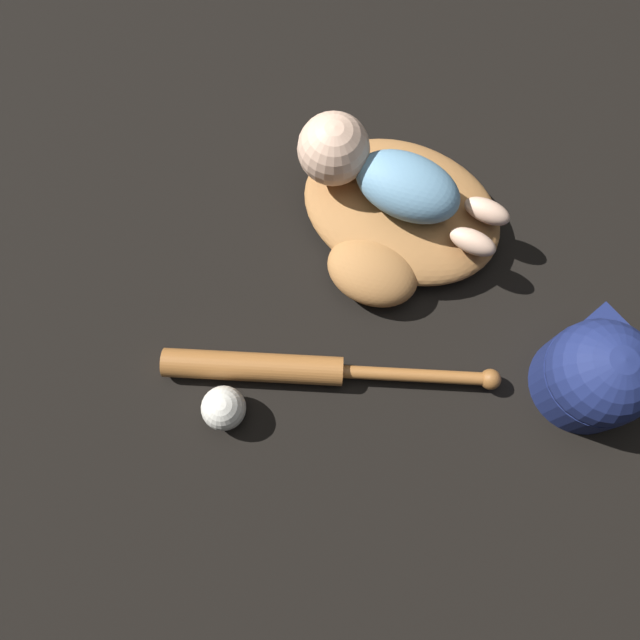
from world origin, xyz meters
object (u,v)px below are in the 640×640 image
at_px(baseball_bat, 287,369).
at_px(baseball_cap, 597,374).
at_px(baby_figure, 378,172).
at_px(baseball_glove, 397,220).
at_px(baseball, 224,408).

height_order(baseball_bat, baseball_cap, baseball_cap).
xyz_separation_m(baseball_bat, baseball_cap, (-0.42, -0.22, 0.04)).
bearing_deg(baby_figure, baseball_cap, 166.42).
height_order(baseball_glove, baseball_bat, baseball_glove).
relative_size(baseball, baseball_cap, 0.30).
height_order(baby_figure, baseball_bat, baby_figure).
bearing_deg(baseball_glove, baseball_cap, 166.99).
height_order(baseball_glove, baseball, baseball_glove).
bearing_deg(baseball_bat, baseball_glove, -95.21).
height_order(baseball_bat, baseball, baseball).
relative_size(baby_figure, baseball_cap, 1.54).
relative_size(baseball_glove, baseball, 5.28).
xyz_separation_m(baseball_glove, baby_figure, (0.05, -0.02, 0.08)).
bearing_deg(baseball_cap, baby_figure, -13.58).
relative_size(baby_figure, baseball, 5.16).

